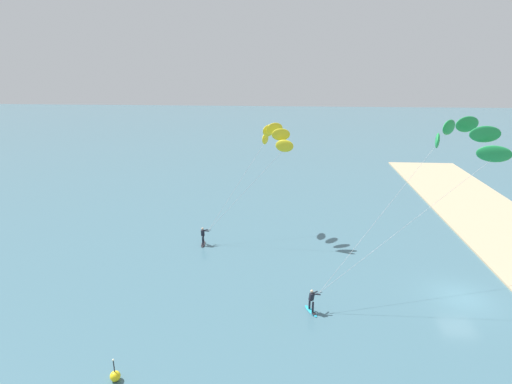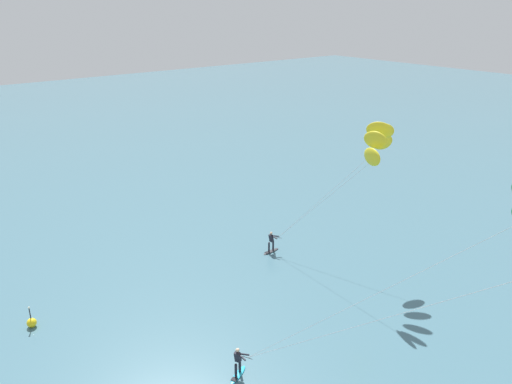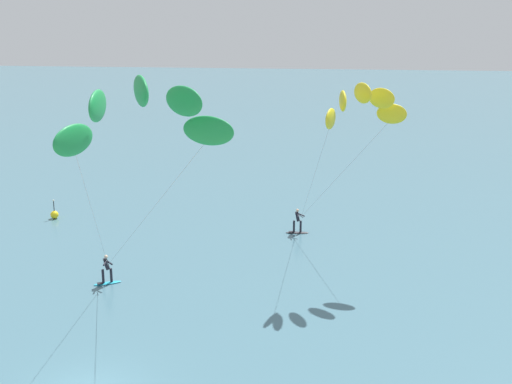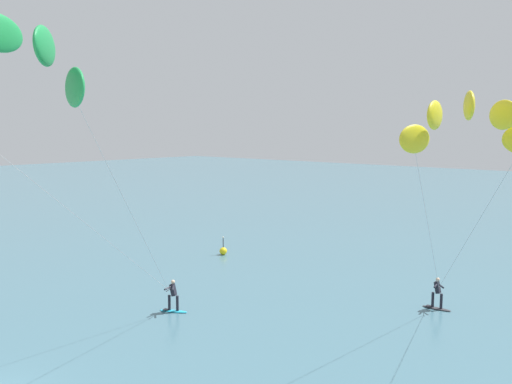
% 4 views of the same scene
% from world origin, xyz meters
% --- Properties ---
extents(ground_plane, '(240.00, 240.00, 0.00)m').
position_xyz_m(ground_plane, '(0.00, 0.00, 0.00)').
color(ground_plane, '#426B7A').
extents(kitesurfer_nearshore, '(9.09, 13.12, 12.60)m').
position_xyz_m(kitesurfer_nearshore, '(2.51, 0.75, 10.87)').
color(kitesurfer_nearshore, '#23ADD1').
rests_on(kitesurfer_nearshore, ground).
extents(kitesurfer_mid_water, '(6.82, 8.35, 10.74)m').
position_xyz_m(kitesurfer_mid_water, '(10.94, 14.14, 9.16)').
color(kitesurfer_mid_water, '#333338').
rests_on(kitesurfer_mid_water, ground).
extents(marker_buoy, '(0.56, 0.56, 1.38)m').
position_xyz_m(marker_buoy, '(-9.51, 21.68, 0.30)').
color(marker_buoy, yellow).
rests_on(marker_buoy, ground).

